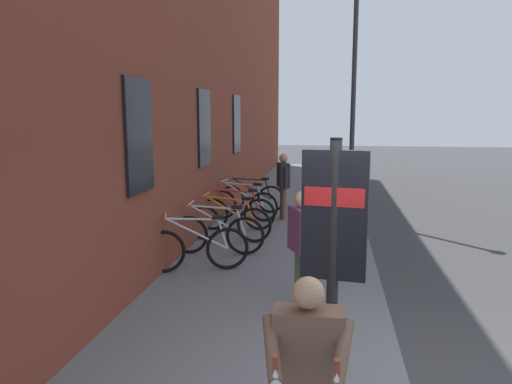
% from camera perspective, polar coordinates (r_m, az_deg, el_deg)
% --- Properties ---
extents(ground, '(60.00, 60.00, 0.00)m').
position_cam_1_polar(ground, '(10.90, 18.30, -5.52)').
color(ground, '#38383A').
extents(sidewalk_pavement, '(24.00, 3.50, 0.12)m').
position_cam_1_polar(sidewalk_pavement, '(12.71, 4.51, -2.68)').
color(sidewalk_pavement, slate).
rests_on(sidewalk_pavement, ground).
extents(station_facade, '(22.00, 0.65, 9.41)m').
position_cam_1_polar(station_facade, '(13.86, -3.78, 17.64)').
color(station_facade, brown).
rests_on(station_facade, ground).
extents(bicycle_mid_rack, '(0.70, 1.69, 0.97)m').
position_cam_1_polar(bicycle_mid_rack, '(8.02, -7.10, -6.66)').
color(bicycle_mid_rack, black).
rests_on(bicycle_mid_rack, sidewalk_pavement).
extents(bicycle_far_end, '(0.48, 1.77, 0.97)m').
position_cam_1_polar(bicycle_far_end, '(8.91, -4.61, -4.97)').
color(bicycle_far_end, black).
rests_on(bicycle_far_end, sidewalk_pavement).
extents(bicycle_under_window, '(0.48, 1.77, 0.97)m').
position_cam_1_polar(bicycle_under_window, '(9.79, -3.19, -3.63)').
color(bicycle_under_window, black).
rests_on(bicycle_under_window, sidewalk_pavement).
extents(bicycle_nearest_sign, '(0.48, 1.76, 0.97)m').
position_cam_1_polar(bicycle_nearest_sign, '(10.71, -2.36, -2.49)').
color(bicycle_nearest_sign, black).
rests_on(bicycle_nearest_sign, sidewalk_pavement).
extents(bicycle_beside_lamp, '(0.48, 1.76, 0.97)m').
position_cam_1_polar(bicycle_beside_lamp, '(11.69, -1.52, -1.48)').
color(bicycle_beside_lamp, black).
rests_on(bicycle_beside_lamp, sidewalk_pavement).
extents(bicycle_end_of_row, '(0.48, 1.76, 0.97)m').
position_cam_1_polar(bicycle_end_of_row, '(12.54, -0.58, -0.73)').
color(bicycle_end_of_row, black).
rests_on(bicycle_end_of_row, sidewalk_pavement).
extents(transit_info_sign, '(0.15, 0.56, 2.40)m').
position_cam_1_polar(transit_info_sign, '(4.10, 9.23, -4.88)').
color(transit_info_sign, black).
rests_on(transit_info_sign, sidewalk_pavement).
extents(pedestrian_crossing_street, '(0.56, 0.41, 1.59)m').
position_cam_1_polar(pedestrian_crossing_street, '(6.39, 5.44, -5.38)').
color(pedestrian_crossing_street, '#4C724C').
rests_on(pedestrian_crossing_street, sidewalk_pavement).
extents(pedestrian_by_facade, '(0.59, 0.37, 1.61)m').
position_cam_1_polar(pedestrian_by_facade, '(11.74, 3.25, 1.51)').
color(pedestrian_by_facade, brown).
rests_on(pedestrian_by_facade, sidewalk_pavement).
extents(tourist_with_hotdogs, '(0.54, 0.61, 1.56)m').
position_cam_1_polar(tourist_with_hotdogs, '(3.36, 6.07, -19.81)').
color(tourist_with_hotdogs, '#B2A599').
rests_on(tourist_with_hotdogs, sidewalk_pavement).
extents(street_lamp, '(0.28, 0.28, 5.61)m').
position_cam_1_polar(street_lamp, '(12.53, 11.54, 12.41)').
color(street_lamp, '#333338').
rests_on(street_lamp, sidewalk_pavement).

